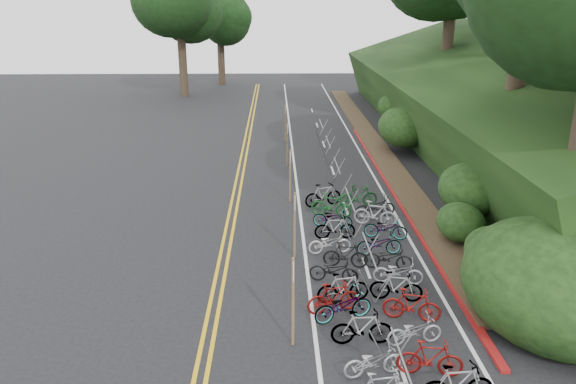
# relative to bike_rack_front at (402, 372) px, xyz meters

# --- Properties ---
(ground) EXTENTS (120.00, 120.00, 0.00)m
(ground) POSITION_rel_bike_rack_front_xyz_m (-2.79, 2.98, -0.86)
(ground) COLOR black
(ground) RESTS_ON ground
(road_markings) EXTENTS (7.47, 80.00, 0.01)m
(road_markings) POSITION_rel_bike_rack_front_xyz_m (-2.16, 13.08, -0.85)
(road_markings) COLOR gold
(road_markings) RESTS_ON ground
(red_curb) EXTENTS (0.25, 28.00, 0.10)m
(red_curb) POSITION_rel_bike_rack_front_xyz_m (2.91, 14.98, -0.81)
(red_curb) COLOR maroon
(red_curb) RESTS_ON ground
(embankment) EXTENTS (14.30, 48.14, 9.11)m
(embankment) POSITION_rel_bike_rack_front_xyz_m (10.17, 22.02, 1.71)
(embankment) COLOR black
(embankment) RESTS_ON ground
(bike_rack_front) EXTENTS (1.16, 2.62, 1.20)m
(bike_rack_front) POSITION_rel_bike_rack_front_xyz_m (0.00, 0.00, 0.00)
(bike_rack_front) COLOR gray
(bike_rack_front) RESTS_ON ground
(bike_racks_rest) EXTENTS (1.14, 23.00, 1.17)m
(bike_racks_rest) POSITION_rel_bike_rack_front_xyz_m (0.21, 15.98, -0.00)
(bike_racks_rest) COLOR gray
(bike_racks_rest) RESTS_ON ground
(signpost_near) EXTENTS (0.08, 0.40, 2.62)m
(signpost_near) POSITION_rel_bike_rack_front_xyz_m (-2.43, 2.41, 0.64)
(signpost_near) COLOR brown
(signpost_near) RESTS_ON ground
(signposts_rest) EXTENTS (0.08, 18.40, 2.50)m
(signposts_rest) POSITION_rel_bike_rack_front_xyz_m (-2.19, 16.98, 0.57)
(signposts_rest) COLOR brown
(signposts_rest) RESTS_ON ground
(bike_front) EXTENTS (0.88, 1.73, 1.00)m
(bike_front) POSITION_rel_bike_rack_front_xyz_m (-1.16, 4.05, -0.36)
(bike_front) COLOR maroon
(bike_front) RESTS_ON ground
(bike_valet) EXTENTS (3.48, 15.21, 1.08)m
(bike_valet) POSITION_rel_bike_rack_front_xyz_m (0.26, 6.80, -0.38)
(bike_valet) COLOR #9E9EA3
(bike_valet) RESTS_ON ground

